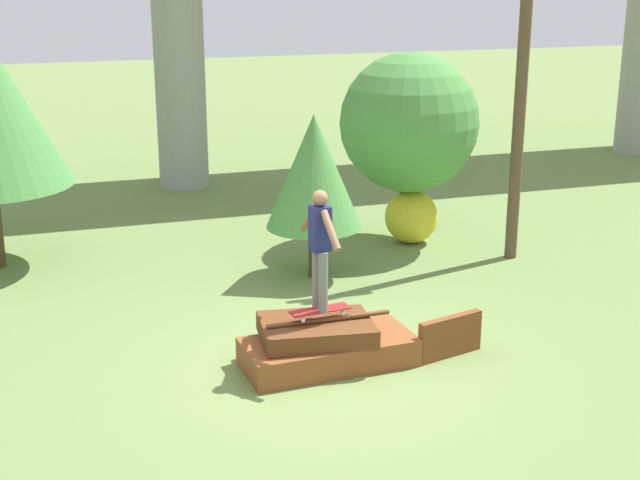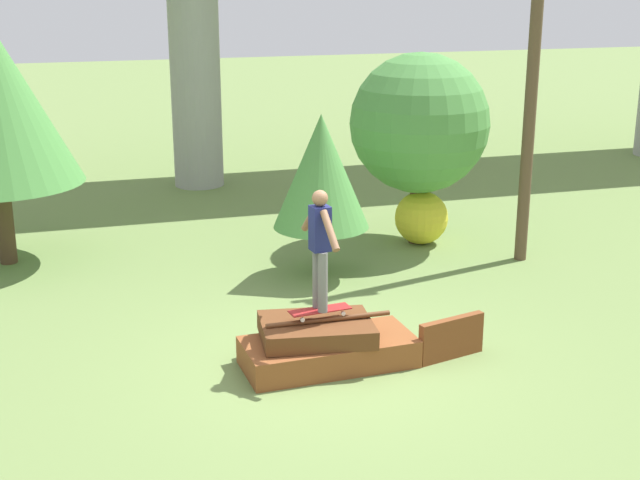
% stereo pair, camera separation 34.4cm
% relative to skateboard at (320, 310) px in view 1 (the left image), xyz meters
% --- Properties ---
extents(ground_plane, '(80.00, 80.00, 0.00)m').
position_rel_skateboard_xyz_m(ground_plane, '(0.09, -0.06, -0.71)').
color(ground_plane, olive).
extents(scrap_pile, '(2.16, 1.12, 0.64)m').
position_rel_skateboard_xyz_m(scrap_pile, '(0.05, -0.05, -0.45)').
color(scrap_pile, brown).
rests_on(scrap_pile, ground_plane).
extents(scrap_plank_loose, '(0.95, 0.34, 0.53)m').
position_rel_skateboard_xyz_m(scrap_plank_loose, '(1.63, -0.30, -0.44)').
color(scrap_plank_loose, brown).
rests_on(scrap_plank_loose, ground_plane).
extents(skateboard, '(0.79, 0.30, 0.09)m').
position_rel_skateboard_xyz_m(skateboard, '(0.00, 0.00, 0.00)').
color(skateboard, maroon).
rests_on(skateboard, scrap_pile).
extents(skater, '(0.24, 1.05, 1.50)m').
position_rel_skateboard_xyz_m(skater, '(0.00, 0.00, 0.87)').
color(skater, slate).
rests_on(skater, skateboard).
extents(utility_pole, '(1.30, 0.20, 6.37)m').
position_rel_skateboard_xyz_m(utility_pole, '(4.44, 3.05, 2.60)').
color(utility_pole, brown).
rests_on(utility_pole, ground_plane).
extents(tree_behind_left, '(1.50, 1.50, 2.60)m').
position_rel_skateboard_xyz_m(tree_behind_left, '(0.95, 3.17, 0.99)').
color(tree_behind_left, '#4C3823').
rests_on(tree_behind_left, ground_plane).
extents(tree_behind_right, '(2.42, 2.42, 3.37)m').
position_rel_skateboard_xyz_m(tree_behind_right, '(3.11, 4.46, 1.44)').
color(tree_behind_right, brown).
rests_on(tree_behind_right, ground_plane).
extents(bush_yellow_flowering, '(0.95, 0.95, 0.95)m').
position_rel_skateboard_xyz_m(bush_yellow_flowering, '(3.17, 4.38, -0.24)').
color(bush_yellow_flowering, gold).
rests_on(bush_yellow_flowering, ground_plane).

